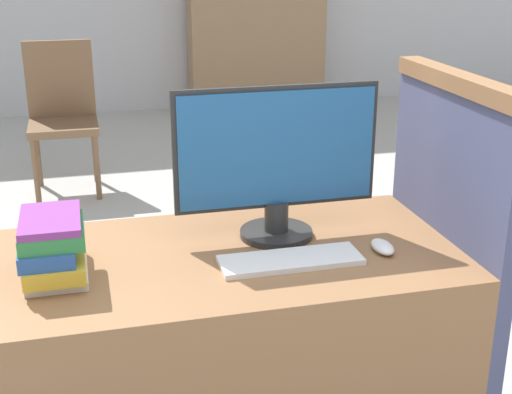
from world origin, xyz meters
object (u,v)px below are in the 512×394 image
keyboard (291,260)px  book_stack (52,248)px  far_chair (62,110)px  monitor (277,160)px  mouse (383,247)px

keyboard → book_stack: book_stack is taller
keyboard → far_chair: size_ratio=0.41×
keyboard → far_chair: (-0.64, 3.05, -0.21)m
far_chair → book_stack: bearing=-138.3°
far_chair → keyboard: bearing=-126.6°
monitor → far_chair: bearing=103.0°
mouse → far_chair: 3.19m
mouse → monitor: bearing=144.9°
book_stack → far_chair: (-0.01, 2.98, -0.29)m
monitor → keyboard: bearing=-93.8°
book_stack → far_chair: size_ratio=0.27×
far_chair → mouse: bearing=-121.6°
monitor → keyboard: monitor is taller
monitor → book_stack: size_ratio=2.29×
monitor → book_stack: 0.68m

